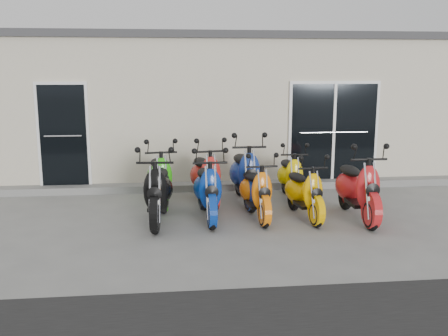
{
  "coord_description": "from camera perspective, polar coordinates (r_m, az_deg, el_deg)",
  "views": [
    {
      "loc": [
        -0.98,
        -8.45,
        2.54
      ],
      "look_at": [
        0.0,
        0.6,
        0.75
      ],
      "focal_mm": 40.0,
      "sensor_mm": 36.0,
      "label": 1
    }
  ],
  "objects": [
    {
      "name": "roof_cap",
      "position": [
        13.71,
        -2.13,
        14.2
      ],
      "size": [
        14.2,
        6.2,
        0.16
      ],
      "primitive_type": "cube",
      "color": "#3F3F42",
      "rests_on": "building"
    },
    {
      "name": "scooter_front_red",
      "position": [
        8.85,
        15.07,
        -1.3
      ],
      "size": [
        0.7,
        1.89,
        1.39
      ],
      "primitive_type": null,
      "rotation": [
        0.0,
        0.0,
        -0.01
      ],
      "color": "red",
      "rests_on": "ground"
    },
    {
      "name": "scooter_back_red",
      "position": [
        9.55,
        -2.13,
        -0.16
      ],
      "size": [
        0.93,
        1.9,
        1.34
      ],
      "primitive_type": null,
      "rotation": [
        0.0,
        0.0,
        0.15
      ],
      "color": "red",
      "rests_on": "ground"
    },
    {
      "name": "scooter_back_yellow",
      "position": [
        9.92,
        7.6,
        -0.25
      ],
      "size": [
        0.68,
        1.66,
        1.21
      ],
      "primitive_type": null,
      "rotation": [
        0.0,
        0.0,
        -0.05
      ],
      "color": "#FFD903",
      "rests_on": "ground"
    },
    {
      "name": "scooter_back_blue",
      "position": [
        9.56,
        2.4,
        0.15
      ],
      "size": [
        0.75,
        1.97,
        1.45
      ],
      "primitive_type": null,
      "rotation": [
        0.0,
        0.0,
        0.02
      ],
      "color": "navy",
      "rests_on": "ground"
    },
    {
      "name": "scooter_back_green",
      "position": [
        9.54,
        -7.39,
        -0.29
      ],
      "size": [
        0.85,
        1.87,
        1.34
      ],
      "primitive_type": null,
      "rotation": [
        0.0,
        0.0,
        0.11
      ],
      "color": "#2CBD10",
      "rests_on": "ground"
    },
    {
      "name": "front_step",
      "position": [
        10.8,
        -0.81,
        -2.07
      ],
      "size": [
        14.0,
        0.4,
        0.15
      ],
      "primitive_type": "cube",
      "color": "gray",
      "rests_on": "ground"
    },
    {
      "name": "scooter_front_orange_b",
      "position": [
        8.72,
        9.16,
        -1.93
      ],
      "size": [
        0.76,
        1.66,
        1.19
      ],
      "primitive_type": null,
      "rotation": [
        0.0,
        0.0,
        0.11
      ],
      "color": "#FFB700",
      "rests_on": "ground"
    },
    {
      "name": "scooter_front_blue",
      "position": [
        8.54,
        -1.9,
        -1.6
      ],
      "size": [
        0.71,
        1.81,
        1.32
      ],
      "primitive_type": null,
      "rotation": [
        0.0,
        0.0,
        0.03
      ],
      "color": "navy",
      "rests_on": "ground"
    },
    {
      "name": "door_right",
      "position": [
        11.28,
        12.4,
        4.35
      ],
      "size": [
        2.02,
        0.08,
        2.22
      ],
      "primitive_type": "cube",
      "color": "black",
      "rests_on": "front_step"
    },
    {
      "name": "ground",
      "position": [
        8.88,
        0.42,
        -5.5
      ],
      "size": [
        80.0,
        80.0,
        0.0
      ],
      "primitive_type": "plane",
      "color": "gray",
      "rests_on": "ground"
    },
    {
      "name": "scooter_front_black",
      "position": [
        8.43,
        -7.56,
        -1.7
      ],
      "size": [
        0.8,
        1.89,
        1.37
      ],
      "primitive_type": null,
      "rotation": [
        0.0,
        0.0,
        -0.07
      ],
      "color": "black",
      "rests_on": "ground"
    },
    {
      "name": "scooter_front_orange_a",
      "position": [
        8.62,
        3.67,
        -1.84
      ],
      "size": [
        0.73,
        1.7,
        1.22
      ],
      "primitive_type": null,
      "rotation": [
        0.0,
        0.0,
        0.08
      ],
      "color": "orange",
      "rests_on": "ground"
    },
    {
      "name": "building",
      "position": [
        13.72,
        -2.08,
        7.18
      ],
      "size": [
        14.0,
        6.0,
        3.2
      ],
      "primitive_type": "cube",
      "color": "beige",
      "rests_on": "ground"
    },
    {
      "name": "door_left",
      "position": [
        10.93,
        -17.89,
        3.86
      ],
      "size": [
        1.07,
        0.08,
        2.22
      ],
      "primitive_type": "cube",
      "color": "black",
      "rests_on": "front_step"
    }
  ]
}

